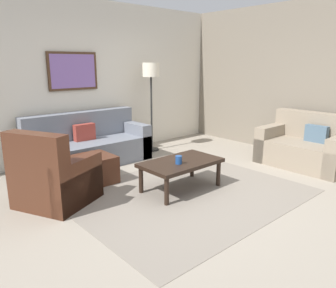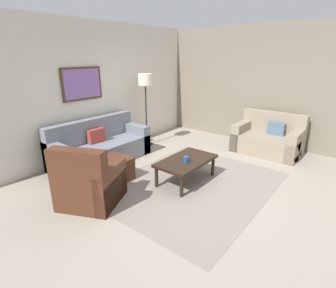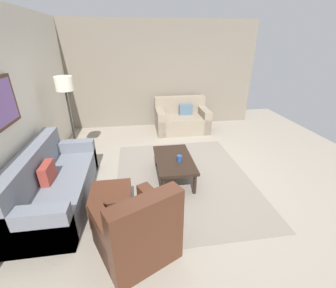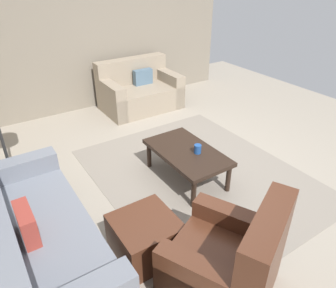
# 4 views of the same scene
# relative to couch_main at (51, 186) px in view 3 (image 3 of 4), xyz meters

# --- Properties ---
(ground_plane) EXTENTS (8.00, 8.00, 0.00)m
(ground_plane) POSITION_rel_couch_main_xyz_m (0.33, -2.12, -0.30)
(ground_plane) COLOR gray
(rear_partition) EXTENTS (6.00, 0.12, 2.80)m
(rear_partition) POSITION_rel_couch_main_xyz_m (0.33, 0.48, 1.10)
(rear_partition) COLOR silver
(rear_partition) RESTS_ON ground_plane
(stone_feature_panel) EXTENTS (0.12, 5.20, 2.80)m
(stone_feature_panel) POSITION_rel_couch_main_xyz_m (3.33, -2.12, 1.10)
(stone_feature_panel) COLOR slate
(stone_feature_panel) RESTS_ON ground_plane
(area_rug) EXTENTS (2.99, 2.39, 0.01)m
(area_rug) POSITION_rel_couch_main_xyz_m (0.33, -2.12, -0.30)
(area_rug) COLOR gray
(area_rug) RESTS_ON ground_plane
(couch_main) EXTENTS (2.04, 0.85, 0.88)m
(couch_main) POSITION_rel_couch_main_xyz_m (0.00, 0.00, 0.00)
(couch_main) COLOR slate
(couch_main) RESTS_ON ground_plane
(couch_loveseat) EXTENTS (0.91, 1.40, 0.88)m
(couch_loveseat) POSITION_rel_couch_main_xyz_m (2.77, -2.57, -0.00)
(couch_loveseat) COLOR gray
(couch_loveseat) RESTS_ON ground_plane
(armchair_leather) EXTENTS (1.07, 1.07, 0.95)m
(armchair_leather) POSITION_rel_couch_main_xyz_m (-1.14, -1.27, 0.01)
(armchair_leather) COLOR #4C2819
(armchair_leather) RESTS_ON ground_plane
(ottoman) EXTENTS (0.56, 0.56, 0.40)m
(ottoman) POSITION_rel_couch_main_xyz_m (-0.39, -0.91, -0.10)
(ottoman) COLOR #4C2819
(ottoman) RESTS_ON ground_plane
(coffee_table) EXTENTS (1.10, 0.64, 0.41)m
(coffee_table) POSITION_rel_couch_main_xyz_m (0.38, -1.95, 0.06)
(coffee_table) COLOR black
(coffee_table) RESTS_ON ground_plane
(cup) EXTENTS (0.09, 0.09, 0.11)m
(cup) POSITION_rel_couch_main_xyz_m (0.26, -2.03, 0.16)
(cup) COLOR #1E478C
(cup) RESTS_ON coffee_table
(lamp_standing) EXTENTS (0.32, 0.32, 1.71)m
(lamp_standing) POSITION_rel_couch_main_xyz_m (1.38, -0.07, 1.11)
(lamp_standing) COLOR black
(lamp_standing) RESTS_ON ground_plane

